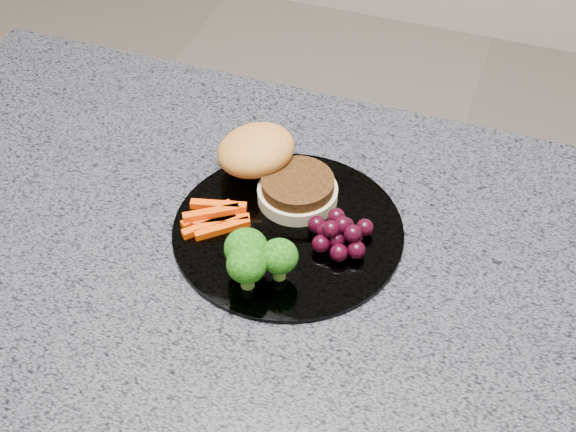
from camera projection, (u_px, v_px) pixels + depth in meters
The scene contains 6 objects.
countertop at pixel (335, 282), 0.88m from camera, with size 1.20×0.60×0.04m, color #52535D.
plate at pixel (288, 230), 0.90m from camera, with size 0.26×0.26×0.01m, color white.
burger at pixel (270, 167), 0.94m from camera, with size 0.18×0.14×0.05m.
carrot_sticks at pixel (215, 217), 0.90m from camera, with size 0.07×0.07×0.02m.
broccoli at pixel (255, 256), 0.83m from camera, with size 0.08×0.06×0.06m.
grape_bunch at pixel (340, 234), 0.87m from camera, with size 0.07×0.07×0.03m.
Camera 1 is at (0.14, -0.56, 1.55)m, focal length 50.00 mm.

